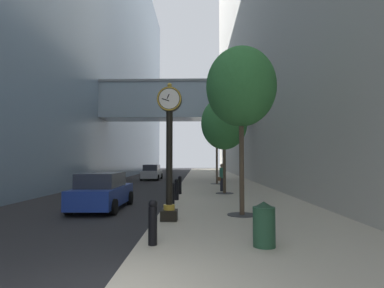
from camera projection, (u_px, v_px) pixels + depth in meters
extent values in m
plane|color=#262628|center=(183.00, 182.00, 31.50)|extent=(110.00, 110.00, 0.00)
cube|color=#BCB29E|center=(215.00, 179.00, 34.43)|extent=(6.75, 80.00, 0.14)
cube|color=#758EA8|center=(78.00, 28.00, 35.61)|extent=(9.00, 80.00, 34.44)
cube|color=#93A8B7|center=(177.00, 102.00, 30.29)|extent=(15.08, 3.20, 3.32)
cube|color=gray|center=(177.00, 84.00, 30.39)|extent=(15.08, 3.40, 0.24)
cube|color=black|center=(169.00, 215.00, 10.47)|extent=(0.55, 0.55, 0.35)
cylinder|color=gold|center=(169.00, 207.00, 10.49)|extent=(0.39, 0.38, 0.18)
cylinder|color=black|center=(169.00, 158.00, 10.57)|extent=(0.22, 0.22, 3.15)
cylinder|color=black|center=(170.00, 99.00, 10.68)|extent=(0.84, 0.28, 0.84)
torus|color=gold|center=(169.00, 99.00, 10.52)|extent=(0.82, 0.05, 0.82)
cylinder|color=white|center=(169.00, 99.00, 10.53)|extent=(0.69, 0.01, 0.69)
cylinder|color=white|center=(170.00, 100.00, 10.83)|extent=(0.69, 0.01, 0.69)
sphere|color=gold|center=(170.00, 85.00, 10.70)|extent=(0.16, 0.16, 0.16)
cube|color=black|center=(168.00, 96.00, 10.52)|extent=(0.09, 0.01, 0.17)
cube|color=black|center=(165.00, 100.00, 10.52)|extent=(0.26, 0.01, 0.11)
cylinder|color=black|center=(153.00, 226.00, 7.45)|extent=(0.21, 0.21, 0.91)
sphere|color=black|center=(153.00, 204.00, 7.47)|extent=(0.22, 0.22, 0.22)
cylinder|color=black|center=(172.00, 198.00, 13.06)|extent=(0.21, 0.21, 0.91)
sphere|color=black|center=(172.00, 185.00, 13.08)|extent=(0.22, 0.22, 0.22)
cylinder|color=black|center=(177.00, 191.00, 15.86)|extent=(0.21, 0.21, 0.91)
sphere|color=black|center=(177.00, 181.00, 15.89)|extent=(0.22, 0.22, 0.22)
cylinder|color=black|center=(180.00, 186.00, 18.66)|extent=(0.21, 0.21, 0.91)
sphere|color=black|center=(180.00, 178.00, 18.69)|extent=(0.22, 0.22, 0.22)
cylinder|color=#333335|center=(242.00, 215.00, 11.48)|extent=(1.10, 1.10, 0.02)
cylinder|color=#4C3D2D|center=(242.00, 163.00, 11.58)|extent=(0.18, 0.18, 3.80)
ellipsoid|color=#387F3D|center=(241.00, 87.00, 11.73)|extent=(2.62, 2.62, 3.01)
cylinder|color=#333335|center=(225.00, 193.00, 19.00)|extent=(1.10, 1.10, 0.02)
cylinder|color=#4C3D2D|center=(224.00, 167.00, 19.09)|extent=(0.18, 0.18, 3.24)
ellipsoid|color=#387F3D|center=(224.00, 123.00, 19.23)|extent=(2.84, 2.84, 3.26)
cylinder|color=#333335|center=(217.00, 184.00, 26.52)|extent=(1.10, 1.10, 0.02)
cylinder|color=#4C3D2D|center=(217.00, 160.00, 26.63)|extent=(0.18, 0.18, 4.14)
ellipsoid|color=#428438|center=(217.00, 126.00, 26.78)|extent=(2.13, 2.13, 2.44)
cylinder|color=#234C33|center=(264.00, 227.00, 7.31)|extent=(0.52, 0.52, 0.92)
cone|color=#183523|center=(264.00, 205.00, 7.33)|extent=(0.53, 0.53, 0.16)
cylinder|color=#23232D|center=(222.00, 185.00, 20.41)|extent=(0.35, 0.35, 0.85)
cylinder|color=#337560|center=(222.00, 173.00, 20.45)|extent=(0.46, 0.46, 0.69)
sphere|color=#9E7556|center=(222.00, 166.00, 20.47)|extent=(0.26, 0.26, 0.26)
cube|color=brown|center=(219.00, 179.00, 20.32)|extent=(0.20, 0.23, 0.24)
cube|color=#B7BABF|center=(152.00, 174.00, 34.67)|extent=(1.81, 4.48, 0.81)
cube|color=#282D38|center=(152.00, 168.00, 34.48)|extent=(1.58, 2.51, 0.66)
cylinder|color=black|center=(146.00, 176.00, 36.19)|extent=(0.22, 0.64, 0.64)
cylinder|color=black|center=(162.00, 176.00, 36.14)|extent=(0.22, 0.64, 0.64)
cylinder|color=black|center=(141.00, 178.00, 33.16)|extent=(0.22, 0.64, 0.64)
cylinder|color=black|center=(158.00, 178.00, 33.11)|extent=(0.22, 0.64, 0.64)
cube|color=navy|center=(103.00, 195.00, 13.76)|extent=(1.78, 4.40, 0.78)
cube|color=#282D38|center=(101.00, 180.00, 13.58)|extent=(1.57, 2.47, 0.63)
cylinder|color=black|center=(94.00, 198.00, 15.25)|extent=(0.22, 0.64, 0.64)
cylinder|color=black|center=(130.00, 198.00, 15.22)|extent=(0.22, 0.64, 0.64)
cylinder|color=black|center=(69.00, 207.00, 12.27)|extent=(0.22, 0.64, 0.64)
cylinder|color=black|center=(114.00, 207.00, 12.24)|extent=(0.22, 0.64, 0.64)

